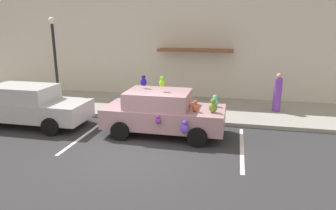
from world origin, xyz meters
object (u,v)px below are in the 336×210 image
at_px(teddy_bear_on_sidewalk, 157,108).
at_px(street_lamp_post, 55,54).
at_px(parked_sedan_behind, 28,105).
at_px(pedestrian_near_shopfront, 277,94).
at_px(plush_covered_car, 163,112).

height_order(teddy_bear_on_sidewalk, street_lamp_post, street_lamp_post).
distance_m(parked_sedan_behind, pedestrian_near_shopfront, 10.05).
bearing_deg(street_lamp_post, parked_sedan_behind, -91.73).
height_order(plush_covered_car, street_lamp_post, street_lamp_post).
height_order(plush_covered_car, teddy_bear_on_sidewalk, plush_covered_car).
distance_m(parked_sedan_behind, teddy_bear_on_sidewalk, 4.96).
bearing_deg(pedestrian_near_shopfront, parked_sedan_behind, -159.24).
xyz_separation_m(teddy_bear_on_sidewalk, pedestrian_near_shopfront, (4.82, 1.68, 0.46)).
xyz_separation_m(plush_covered_car, teddy_bear_on_sidewalk, (-0.65, 1.70, -0.35)).
relative_size(parked_sedan_behind, teddy_bear_on_sidewalk, 7.04).
relative_size(plush_covered_car, teddy_bear_on_sidewalk, 6.49).
distance_m(parked_sedan_behind, street_lamp_post, 2.63).
bearing_deg(parked_sedan_behind, teddy_bear_on_sidewalk, 22.36).
bearing_deg(street_lamp_post, pedestrian_near_shopfront, 9.67).
bearing_deg(teddy_bear_on_sidewalk, parked_sedan_behind, -157.64).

